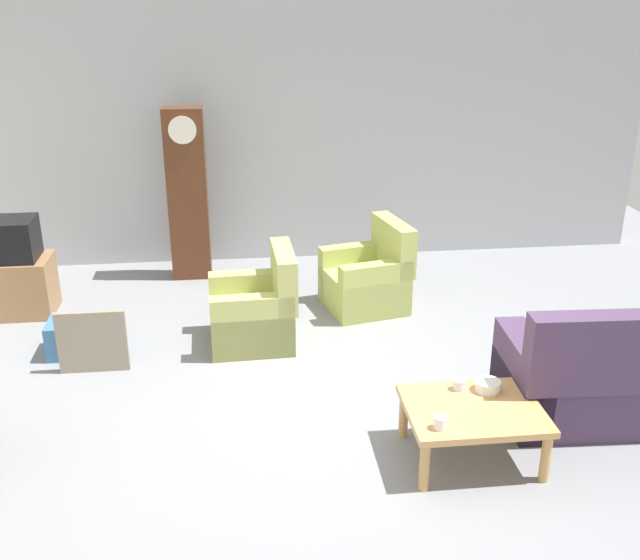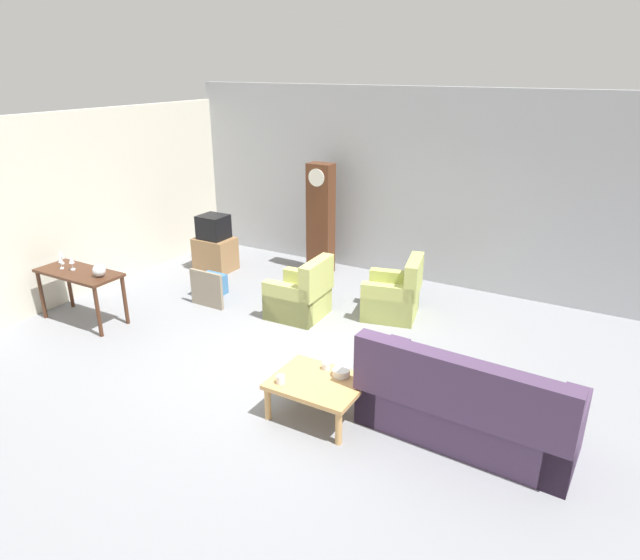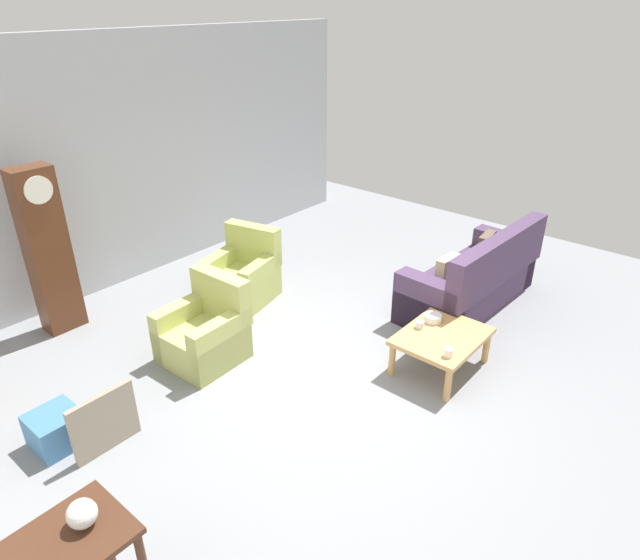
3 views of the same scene
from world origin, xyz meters
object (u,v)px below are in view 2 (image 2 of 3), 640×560
tv_crt (213,227)px  grandfather_clock (321,219)px  bowl_white_stacked (341,372)px  wine_glass_tall (61,255)px  storage_box_blue (210,285)px  wine_glass_mid (61,261)px  wine_glass_short (72,262)px  armchair_olive_near (301,297)px  coffee_table_wood (318,385)px  console_table_dark (80,279)px  cup_white_porcelain (281,379)px  framed_picture_leaning (207,289)px  couch_floral (465,408)px  tv_stand_cabinet (215,254)px  glass_dome_cloche (99,270)px  cup_blue_rimmed (326,366)px  armchair_olive_far (394,297)px

tv_crt → grandfather_clock: bearing=26.7°
bowl_white_stacked → wine_glass_tall: wine_glass_tall is taller
storage_box_blue → wine_glass_mid: 2.24m
wine_glass_mid → wine_glass_short: (0.18, 0.04, 0.01)m
armchair_olive_near → coffee_table_wood: 2.52m
console_table_dark → wine_glass_tall: size_ratio=6.04×
cup_white_porcelain → bowl_white_stacked: cup_white_porcelain is taller
framed_picture_leaning → wine_glass_mid: 2.10m
bowl_white_stacked → wine_glass_short: (-4.41, 0.12, 0.44)m
wine_glass_short → couch_floral: bearing=0.4°
tv_stand_cabinet → console_table_dark: bearing=-95.5°
bowl_white_stacked → wine_glass_short: wine_glass_short is taller
tv_stand_cabinet → glass_dome_cloche: glass_dome_cloche is taller
glass_dome_cloche → cup_white_porcelain: size_ratio=1.97×
console_table_dark → bowl_white_stacked: size_ratio=6.91×
couch_floral → framed_picture_leaning: size_ratio=3.57×
tv_crt → wine_glass_short: (-0.37, -2.65, 0.09)m
cup_white_porcelain → bowl_white_stacked: (0.48, 0.45, -0.01)m
tv_stand_cabinet → grandfather_clock: bearing=26.7°
couch_floral → cup_blue_rimmed: (-1.50, -0.12, 0.11)m
storage_box_blue → wine_glass_mid: size_ratio=2.28×
couch_floral → tv_crt: bearing=153.9°
couch_floral → armchair_olive_near: (-2.94, 1.67, -0.05)m
coffee_table_wood → tv_crt: 4.91m
console_table_dark → storage_box_blue: bearing=60.3°
coffee_table_wood → tv_stand_cabinet: 4.89m
tv_stand_cabinet → storage_box_blue: bearing=-54.5°
cup_blue_rimmed → bowl_white_stacked: size_ratio=0.47×
armchair_olive_far → couch_floral: bearing=-53.7°
console_table_dark → bowl_white_stacked: console_table_dark is taller
bowl_white_stacked → cup_blue_rimmed: bearing=169.4°
console_table_dark → wine_glass_mid: size_ratio=7.25×
grandfather_clock → tv_crt: 1.93m
tv_stand_cabinet → framed_picture_leaning: (0.96, -1.36, -0.01)m
couch_floral → tv_crt: 5.97m
armchair_olive_far → framed_picture_leaning: size_ratio=1.57×
couch_floral → storage_box_blue: (-4.64, 1.64, -0.19)m
cup_white_porcelain → wine_glass_short: wine_glass_short is taller
glass_dome_cloche → wine_glass_short: (-0.54, -0.02, 0.04)m
armchair_olive_near → wine_glass_mid: wine_glass_mid is taller
framed_picture_leaning → wine_glass_tall: size_ratio=2.79×
grandfather_clock → tv_crt: grandfather_clock is taller
wine_glass_short → storage_box_blue: bearing=57.6°
glass_dome_cloche → wine_glass_short: 0.54m
grandfather_clock → armchair_olive_near: bearing=-69.2°
armchair_olive_near → tv_crt: 2.63m
couch_floral → cup_blue_rimmed: size_ratio=24.25×
armchair_olive_near → console_table_dark: size_ratio=0.71×
wine_glass_tall → wine_glass_mid: 0.22m
armchair_olive_near → tv_crt: size_ratio=1.92×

